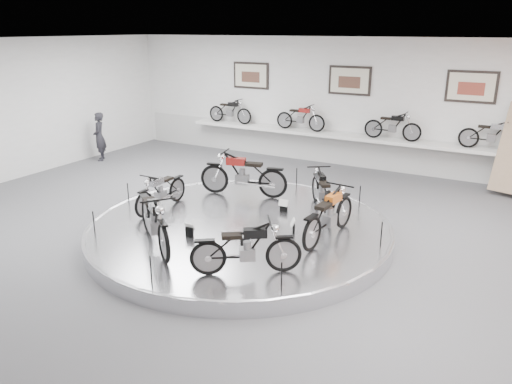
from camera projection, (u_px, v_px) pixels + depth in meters
The scene contains 21 objects.
floor at pixel (232, 242), 10.42m from camera, with size 16.00×16.00×0.00m, color #515154.
ceiling at pixel (229, 42), 9.17m from camera, with size 16.00×16.00×0.00m, color white.
wall_back at pixel (349, 103), 15.60m from camera, with size 16.00×16.00×0.00m, color white.
dado_band at pixel (346, 149), 16.04m from camera, with size 15.68×0.04×1.10m, color #BCBCBA.
display_platform at pixel (240, 230), 10.63m from camera, with size 6.40×6.40×0.30m, color silver.
platform_rim at pixel (240, 225), 10.59m from camera, with size 6.40×6.40×0.10m, color #B2B2BA.
shelf at pixel (344, 136), 15.67m from camera, with size 11.00×0.55×0.10m, color silver.
poster_left at pixel (251, 75), 16.96m from camera, with size 1.35×0.06×0.88m, color beige.
poster_center at pixel (350, 81), 15.35m from camera, with size 1.35×0.06×0.88m, color beige.
poster_right at pixel (471, 87), 13.74m from camera, with size 1.35×0.06×0.88m, color beige.
shelf_bike_a at pixel (230, 113), 17.48m from camera, with size 1.22×0.42×0.73m, color black, non-canonical shape.
shelf_bike_b at pixel (300, 119), 16.23m from camera, with size 1.22×0.42×0.73m, color maroon, non-canonical shape.
shelf_bike_c at pixel (392, 128), 14.85m from camera, with size 1.22×0.42×0.73m, color black, non-canonical shape.
shelf_bike_d at pixel (491, 137), 13.60m from camera, with size 1.22×0.42×0.73m, color #AFB1B5, non-canonical shape.
bike_a at pixel (322, 191), 11.20m from camera, with size 1.60×0.56×0.94m, color black, non-canonical shape.
bike_b at pixel (243, 174), 12.17m from camera, with size 1.88×0.66×1.11m, color maroon, non-canonical shape.
bike_c at pixel (161, 191), 11.30m from camera, with size 1.50×0.53×0.88m, color #AFB1B5, non-canonical shape.
bike_d at pixel (154, 219), 9.32m from camera, with size 1.86×0.66×1.09m, color black, non-canonical shape.
bike_e at pixel (246, 248), 8.30m from camera, with size 1.60×0.56×0.94m, color black, non-canonical shape.
bike_f at pixel (329, 214), 9.68m from camera, with size 1.73×0.61×1.02m, color #BC5817, non-canonical shape.
visitor at pixel (99, 137), 16.57m from camera, with size 0.58×0.38×1.60m, color black.
Camera 1 is at (5.08, -8.13, 4.26)m, focal length 35.00 mm.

